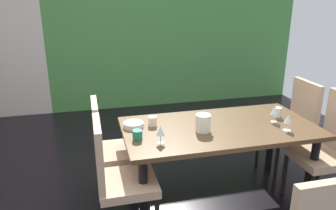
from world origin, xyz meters
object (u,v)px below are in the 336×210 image
Objects in this scene: cup_left at (153,121)px; cup_east at (137,135)px; chair_right_near at (329,146)px; chair_left_far at (111,145)px; wine_glass_south at (288,119)px; wine_glass_near_shelf at (275,111)px; chair_left_near at (116,175)px; wine_glass_north at (160,131)px; chair_right_far at (293,125)px; dining_table at (219,135)px; pitcher_corner at (203,123)px; serving_bowl_west at (133,125)px; cup_near_window at (278,112)px.

cup_east is at bearing -124.49° from cup_left.
chair_right_near is 1.96m from chair_left_far.
wine_glass_south is 0.93× the size of wine_glass_near_shelf.
chair_left_near is at bearing -170.66° from wine_glass_near_shelf.
chair_left_far is 6.59× the size of wine_glass_north.
chair_right_far reaches higher than chair_left_near.
chair_left_far is 0.54m from chair_left_near.
chair_right_far is 12.01× the size of cup_left.
cup_east is (-1.69, -0.37, 0.23)m from chair_right_far.
dining_table is 11.16× the size of pitcher_corner.
wine_glass_north is 0.41m from serving_bowl_west.
wine_glass_near_shelf is at bearing 99.34° from chair_left_near.
wine_glass_near_shelf is 1.63× the size of cup_near_window.
chair_left_near reaches higher than cup_east.
pitcher_corner is at bearing -30.39° from cup_left.
pitcher_corner is at bearing 19.43° from wine_glass_north.
cup_near_window is 1.20× the size of cup_east.
wine_glass_near_shelf is at bearing 60.88° from chair_right_near.
cup_near_window is (0.10, 0.10, -0.06)m from wine_glass_near_shelf.
chair_right_near is 11.02× the size of cup_near_window.
chair_left_far reaches higher than dining_table.
cup_east is at bearing -91.33° from serving_bowl_west.
chair_right_far is 6.60× the size of wine_glass_near_shelf.
chair_right_far is at bearing 34.62° from wine_glass_near_shelf.
serving_bowl_west is (0.20, -0.11, 0.22)m from chair_left_far.
wine_glass_near_shelf is 0.70m from pitcher_corner.
serving_bowl_west is (-0.74, 0.16, 0.11)m from dining_table.
serving_bowl_west is 2.23× the size of cup_east.
wine_glass_near_shelf is (1.46, 0.24, 0.31)m from chair_left_near.
pitcher_corner is (0.76, 0.20, 0.27)m from chair_left_near.
cup_east is (-1.69, 0.17, 0.22)m from chair_right_near.
chair_left_far is at bearing 126.48° from wine_glass_north.
chair_right_near is 1.59m from cup_left.
dining_table is at bearing 74.21° from chair_right_near.
cup_near_window is at bearing 6.83° from dining_table.
cup_left is (-1.09, 0.18, -0.07)m from wine_glass_near_shelf.
cup_near_window is 1.37m from cup_east.
chair_left_far is 11.47× the size of cup_left.
wine_glass_near_shelf is 0.16m from cup_near_window.
cup_left is at bearing 74.41° from chair_right_near.
chair_left_far is at bearing 90.00° from chair_right_far.
chair_left_near is (-1.89, 0.00, -0.02)m from chair_right_near.
wine_glass_south reaches higher than serving_bowl_west.
cup_east is at bearing -172.75° from cup_near_window.
pitcher_corner is (-0.70, 0.16, -0.02)m from wine_glass_south.
wine_glass_north is (0.36, -0.48, 0.31)m from chair_left_far.
cup_east is at bearing 173.97° from wine_glass_south.
chair_right_near is at bearing -14.22° from serving_bowl_west.
serving_bowl_west is 1.16× the size of pitcher_corner.
cup_left is at bearing 55.51° from cup_east.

